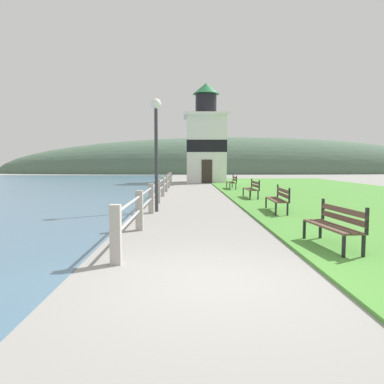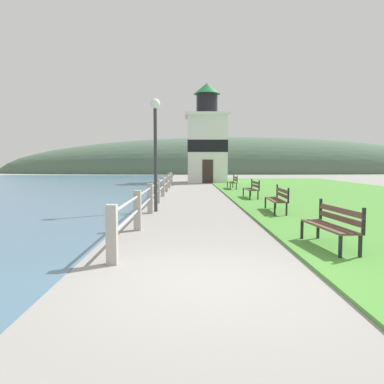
{
  "view_description": "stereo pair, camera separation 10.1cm",
  "coord_description": "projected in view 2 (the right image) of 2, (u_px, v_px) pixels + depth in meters",
  "views": [
    {
      "loc": [
        -0.41,
        -5.27,
        1.73
      ],
      "look_at": [
        -0.11,
        13.0,
        0.3
      ],
      "focal_mm": 35.0,
      "sensor_mm": 36.0,
      "label": 1
    },
    {
      "loc": [
        -0.31,
        -5.28,
        1.73
      ],
      "look_at": [
        -0.11,
        13.0,
        0.3
      ],
      "focal_mm": 35.0,
      "sensor_mm": 36.0,
      "label": 2
    }
  ],
  "objects": [
    {
      "name": "lighthouse",
      "position": [
        207.0,
        142.0,
        33.15
      ],
      "size": [
        3.89,
        3.89,
        8.72
      ],
      "color": "white",
      "rests_on": "ground_plane"
    },
    {
      "name": "distant_hillside",
      "position": [
        237.0,
        173.0,
        63.09
      ],
      "size": [
        80.0,
        16.0,
        12.0
      ],
      "color": "#4C6651",
      "rests_on": "ground_plane"
    },
    {
      "name": "grass_verge",
      "position": [
        343.0,
        196.0,
        19.33
      ],
      "size": [
        12.0,
        41.68,
        0.06
      ],
      "color": "#4C8E38",
      "rests_on": "ground_plane"
    },
    {
      "name": "lamp_post",
      "position": [
        155.0,
        134.0,
        13.08
      ],
      "size": [
        0.36,
        0.36,
        3.96
      ],
      "color": "#333338",
      "rests_on": "ground_plane"
    },
    {
      "name": "park_bench_midway",
      "position": [
        278.0,
        198.0,
        12.75
      ],
      "size": [
        0.57,
        1.97,
        0.94
      ],
      "rotation": [
        0.0,
        0.0,
        3.09
      ],
      "color": "brown",
      "rests_on": "ground_plane"
    },
    {
      "name": "park_bench_far",
      "position": [
        252.0,
        188.0,
        17.82
      ],
      "size": [
        0.52,
        1.75,
        0.94
      ],
      "rotation": [
        0.0,
        0.0,
        3.17
      ],
      "color": "brown",
      "rests_on": "ground_plane"
    },
    {
      "name": "seawall_railing",
      "position": [
        161.0,
        187.0,
        17.61
      ],
      "size": [
        0.18,
        22.8,
        1.03
      ],
      "color": "#A8A399",
      "rests_on": "ground_plane"
    },
    {
      "name": "park_bench_by_lighthouse",
      "position": [
        233.0,
        181.0,
        24.1
      ],
      "size": [
        0.48,
        1.89,
        0.94
      ],
      "rotation": [
        0.0,
        0.0,
        3.14
      ],
      "color": "brown",
      "rests_on": "ground_plane"
    },
    {
      "name": "park_bench_near",
      "position": [
        333.0,
        223.0,
        7.4
      ],
      "size": [
        0.64,
        1.76,
        0.94
      ],
      "rotation": [
        0.0,
        0.0,
        3.24
      ],
      "color": "brown",
      "rests_on": "ground_plane"
    },
    {
      "name": "ground_plane",
      "position": [
        210.0,
        283.0,
        5.4
      ],
      "size": [
        160.0,
        160.0,
        0.0
      ],
      "primitive_type": "plane",
      "color": "gray"
    }
  ]
}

